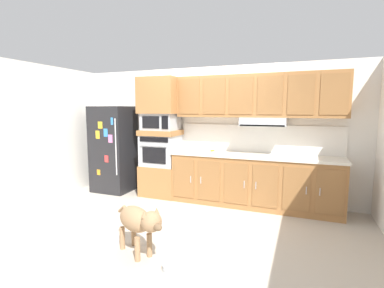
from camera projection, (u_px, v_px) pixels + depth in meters
The scene contains 16 objects.
ground_plane at pixel (191, 213), 4.64m from camera, with size 9.60×9.60×0.00m, color #B2A899.
back_kitchen_wall at pixel (212, 133), 5.51m from camera, with size 6.20×0.12×2.50m, color silver.
side_panel_left at pixel (58, 133), 5.51m from camera, with size 0.12×7.10×2.50m, color silver.
refrigerator at pixel (114, 149), 5.90m from camera, with size 0.76×0.73×1.76m.
oven_base_cabinet at pixel (162, 180), 5.64m from camera, with size 0.74×0.62×0.60m, color #996638.
built_in_oven at pixel (161, 150), 5.56m from camera, with size 0.70×0.62×0.60m.
appliance_mid_shelf at pixel (161, 132), 5.52m from camera, with size 0.74×0.62×0.10m, color #996638.
microwave at pixel (161, 122), 5.50m from camera, with size 0.64×0.54×0.32m.
appliance_upper_cabinet at pixel (160, 96), 5.44m from camera, with size 0.74×0.62×0.68m, color #996638.
lower_cabinet_run at pixel (253, 182), 4.96m from camera, with size 2.88×0.63×0.88m.
countertop_slab at pixel (254, 156), 4.90m from camera, with size 2.92×0.64×0.04m, color silver.
backsplash_panel at pixel (257, 139), 5.14m from camera, with size 2.92×0.02×0.50m, color white.
upper_cabinet_with_hood at pixel (257, 98), 4.89m from camera, with size 2.88×0.48×0.88m.
screwdriver at pixel (213, 151), 5.28m from camera, with size 0.16×0.15×0.03m.
dog at pixel (138, 221), 3.26m from camera, with size 0.87×0.54×0.63m.
dog_food_bowl at pixel (172, 267), 3.01m from camera, with size 0.20×0.20×0.06m.
Camera 1 is at (1.66, -4.15, 1.70)m, focal length 26.44 mm.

